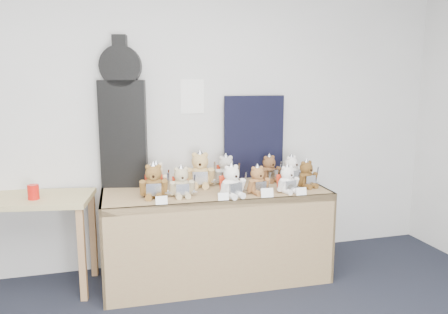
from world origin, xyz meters
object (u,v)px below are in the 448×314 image
object	(u,v)px
teddy_front_centre	(232,182)
teddy_back_centre_left	(200,171)
display_table	(217,210)
teddy_back_right	(269,170)
teddy_front_left	(181,183)
side_table	(31,213)
red_cup	(33,192)
guitar_case	(123,114)
teddy_front_right	(258,181)
teddy_back_centre_right	(226,171)
teddy_front_far_right	(287,180)
teddy_back_left	(157,178)
teddy_back_end	(292,170)
teddy_front_far_left	(154,182)
teddy_front_end	(306,175)

from	to	relation	value
teddy_front_centre	teddy_back_centre_left	bearing A→B (deg)	96.95
display_table	teddy_back_right	xyz separation A→B (m)	(0.54, 0.21, 0.27)
teddy_front_left	teddy_front_centre	world-z (taller)	teddy_front_centre
side_table	teddy_front_left	xyz separation A→B (m)	(1.14, -0.29, 0.23)
teddy_back_centre_left	red_cup	bearing A→B (deg)	-164.95
guitar_case	teddy_front_centre	distance (m)	1.09
teddy_front_right	display_table	bearing A→B (deg)	144.26
teddy_back_centre_left	teddy_back_centre_right	size ratio (longest dim) A/B	1.16
teddy_front_far_right	red_cup	bearing A→B (deg)	158.21
teddy_back_left	teddy_back_right	xyz separation A→B (m)	(1.01, 0.04, 0.00)
display_table	teddy_front_far_right	world-z (taller)	teddy_front_far_right
teddy_front_centre	teddy_front_far_right	distance (m)	0.47
red_cup	teddy_front_right	distance (m)	1.73
teddy_front_far_right	teddy_back_centre_right	xyz separation A→B (m)	(-0.40, 0.39, 0.02)
display_table	teddy_back_right	distance (m)	0.64
teddy_back_end	guitar_case	bearing A→B (deg)	145.79
teddy_back_left	teddy_front_far_left	bearing A→B (deg)	-103.80
red_cup	teddy_front_far_right	world-z (taller)	teddy_front_far_right
side_table	teddy_front_right	bearing A→B (deg)	-2.14
display_table	teddy_back_end	world-z (taller)	teddy_back_end
teddy_front_right	teddy_back_end	bearing A→B (deg)	26.36
guitar_case	teddy_back_end	size ratio (longest dim) A/B	4.67
teddy_front_far_left	teddy_back_right	distance (m)	1.09
display_table	teddy_back_centre_left	size ratio (longest dim) A/B	5.55
teddy_front_left	teddy_front_centre	xyz separation A→B (m)	(0.38, -0.11, 0.01)
side_table	teddy_front_centre	distance (m)	1.59
teddy_front_centre	teddy_back_left	size ratio (longest dim) A/B	1.10
teddy_front_centre	teddy_front_right	world-z (taller)	teddy_front_centre
red_cup	teddy_front_centre	bearing A→B (deg)	-12.41
guitar_case	teddy_back_centre_right	size ratio (longest dim) A/B	4.33
teddy_back_left	teddy_front_centre	bearing A→B (deg)	-36.09
teddy_back_centre_left	teddy_back_right	bearing A→B (deg)	13.25
red_cup	teddy_back_centre_right	xyz separation A→B (m)	(1.54, 0.08, 0.06)
guitar_case	teddy_front_left	bearing A→B (deg)	-36.16
red_cup	teddy_back_end	distance (m)	2.13
side_table	guitar_case	size ratio (longest dim) A/B	0.79
red_cup	guitar_case	bearing A→B (deg)	19.07
teddy_back_centre_right	teddy_front_left	bearing A→B (deg)	-143.94
teddy_front_centre	teddy_back_end	distance (m)	0.74
teddy_front_right	teddy_back_centre_left	world-z (taller)	teddy_back_centre_left
teddy_back_right	teddy_back_end	distance (m)	0.20
teddy_front_end	teddy_back_centre_left	xyz separation A→B (m)	(-0.86, 0.27, 0.03)
teddy_front_right	teddy_front_end	xyz separation A→B (m)	(0.47, 0.08, 0.00)
teddy_back_end	teddy_back_right	bearing A→B (deg)	134.08
side_table	teddy_front_end	xyz separation A→B (m)	(2.22, -0.28, 0.23)
display_table	side_table	world-z (taller)	side_table
teddy_front_right	teddy_back_right	world-z (taller)	teddy_back_right
guitar_case	teddy_back_centre_right	distance (m)	1.00
side_table	teddy_back_end	size ratio (longest dim) A/B	3.71
teddy_front_far_left	teddy_back_right	bearing A→B (deg)	21.63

